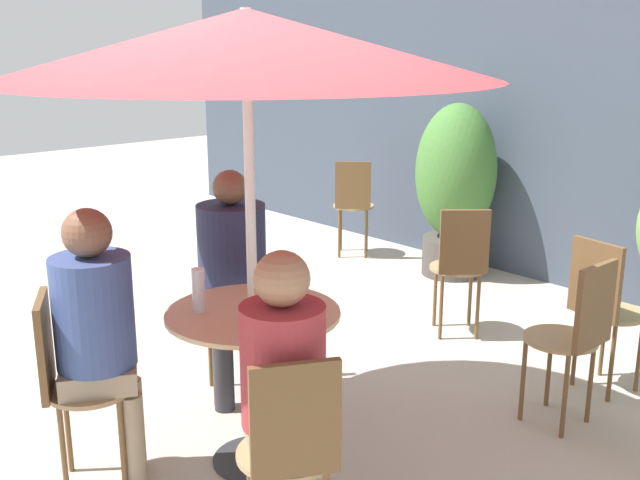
# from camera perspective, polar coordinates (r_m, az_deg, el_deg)

# --- Properties ---
(ground_plane) EXTENTS (20.00, 20.00, 0.00)m
(ground_plane) POSITION_cam_1_polar(r_m,az_deg,el_deg) (3.83, -5.83, -14.57)
(ground_plane) COLOR #B2A899
(storefront_wall) EXTENTS (10.00, 0.06, 3.00)m
(storefront_wall) POSITION_cam_1_polar(r_m,az_deg,el_deg) (5.89, 20.44, 10.38)
(storefront_wall) COLOR #3D4756
(storefront_wall) RESTS_ON ground_plane
(cafe_table_near) EXTENTS (0.77, 0.77, 0.74)m
(cafe_table_near) POSITION_cam_1_polar(r_m,az_deg,el_deg) (3.37, -5.06, -8.11)
(cafe_table_near) COLOR #2D2D33
(cafe_table_near) RESTS_ON ground_plane
(bistro_chair_0) EXTENTS (0.41, 0.40, 0.87)m
(bistro_chair_0) POSITION_cam_1_polar(r_m,az_deg,el_deg) (4.11, -6.84, -4.35)
(bistro_chair_0) COLOR #997F56
(bistro_chair_0) RESTS_ON ground_plane
(bistro_chair_1) EXTENTS (0.40, 0.41, 0.87)m
(bistro_chair_1) POSITION_cam_1_polar(r_m,az_deg,el_deg) (3.36, -18.66, -9.62)
(bistro_chair_1) COLOR #997F56
(bistro_chair_1) RESTS_ON ground_plane
(bistro_chair_2) EXTENTS (0.41, 0.40, 0.87)m
(bistro_chair_2) POSITION_cam_1_polar(r_m,az_deg,el_deg) (2.69, -2.22, -15.36)
(bistro_chair_2) COLOR #997F56
(bistro_chair_2) RESTS_ON ground_plane
(bistro_chair_3) EXTENTS (0.36, 0.36, 0.87)m
(bistro_chair_3) POSITION_cam_1_polar(r_m,az_deg,el_deg) (3.86, 19.01, -6.41)
(bistro_chair_3) COLOR #997F56
(bistro_chair_3) RESTS_ON ground_plane
(bistro_chair_4) EXTENTS (0.42, 0.42, 0.87)m
(bistro_chair_4) POSITION_cam_1_polar(r_m,az_deg,el_deg) (6.58, 2.55, 3.15)
(bistro_chair_4) COLOR #997F56
(bistro_chair_4) RESTS_ON ground_plane
(bistro_chair_5) EXTENTS (0.42, 0.42, 0.87)m
(bistro_chair_5) POSITION_cam_1_polar(r_m,az_deg,el_deg) (4.85, 10.68, -1.48)
(bistro_chair_5) COLOR #997F56
(bistro_chair_5) RESTS_ON ground_plane
(bistro_chair_6) EXTENTS (0.37, 0.39, 0.87)m
(bistro_chair_6) POSITION_cam_1_polar(r_m,az_deg,el_deg) (4.30, 20.74, -4.40)
(bistro_chair_6) COLOR #997F56
(bistro_chair_6) RESTS_ON ground_plane
(seated_person_0) EXTENTS (0.44, 0.43, 1.25)m
(seated_person_0) POSITION_cam_1_polar(r_m,az_deg,el_deg) (3.91, -6.66, -2.13)
(seated_person_0) COLOR #2D2D33
(seated_person_0) RESTS_ON ground_plane
(seated_person_1) EXTENTS (0.40, 0.41, 1.23)m
(seated_person_1) POSITION_cam_1_polar(r_m,az_deg,el_deg) (3.27, -16.55, -6.22)
(seated_person_1) COLOR gray
(seated_person_1) RESTS_ON ground_plane
(seated_person_2) EXTENTS (0.38, 0.37, 1.19)m
(seated_person_2) POSITION_cam_1_polar(r_m,az_deg,el_deg) (2.72, -2.88, -10.45)
(seated_person_2) COLOR gray
(seated_person_2) RESTS_ON ground_plane
(beer_glass_0) EXTENTS (0.06, 0.06, 0.18)m
(beer_glass_0) POSITION_cam_1_polar(r_m,az_deg,el_deg) (3.06, -4.43, -5.34)
(beer_glass_0) COLOR #B28433
(beer_glass_0) RESTS_ON cafe_table_near
(beer_glass_1) EXTENTS (0.06, 0.06, 0.14)m
(beer_glass_1) POSITION_cam_1_polar(r_m,az_deg,el_deg) (3.43, -2.20, -3.34)
(beer_glass_1) COLOR beige
(beer_glass_1) RESTS_ON cafe_table_near
(beer_glass_2) EXTENTS (0.06, 0.06, 0.20)m
(beer_glass_2) POSITION_cam_1_polar(r_m,az_deg,el_deg) (3.29, -9.24, -3.82)
(beer_glass_2) COLOR silver
(beer_glass_2) RESTS_ON cafe_table_near
(potted_plant_0) EXTENTS (0.65, 0.65, 1.40)m
(potted_plant_0) POSITION_cam_1_polar(r_m,az_deg,el_deg) (6.13, 10.28, 4.24)
(potted_plant_0) COLOR #47423D
(potted_plant_0) RESTS_ON ground_plane
(umbrella) EXTENTS (2.06, 2.06, 2.01)m
(umbrella) POSITION_cam_1_polar(r_m,az_deg,el_deg) (3.09, -5.63, 14.57)
(umbrella) COLOR silver
(umbrella) RESTS_ON ground_plane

